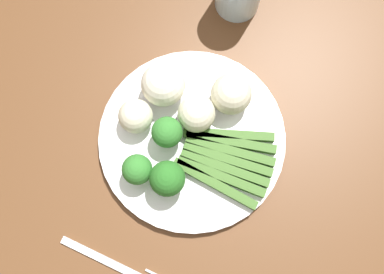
{
  "coord_description": "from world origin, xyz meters",
  "views": [
    {
      "loc": [
        0.15,
        0.06,
        1.36
      ],
      "look_at": [
        0.01,
        0.04,
        0.77
      ],
      "focal_mm": 40.8,
      "sensor_mm": 36.0,
      "label": 1
    }
  ],
  "objects_px": {
    "broccoli_near_center": "(167,132)",
    "cauliflower_edge": "(231,94)",
    "plate": "(192,139)",
    "asparagus_bundle": "(226,159)",
    "cauliflower_front_left": "(163,84)",
    "dining_table": "(170,143)",
    "cauliflower_right": "(135,119)",
    "fork": "(119,267)",
    "broccoli_outer_edge": "(167,179)",
    "cauliflower_mid": "(196,114)",
    "broccoli_back": "(137,170)"
  },
  "relations": [
    {
      "from": "cauliflower_right",
      "to": "fork",
      "type": "distance_m",
      "value": 0.2
    },
    {
      "from": "broccoli_near_center",
      "to": "cauliflower_front_left",
      "type": "distance_m",
      "value": 0.07
    },
    {
      "from": "plate",
      "to": "cauliflower_edge",
      "type": "relative_size",
      "value": 4.61
    },
    {
      "from": "plate",
      "to": "broccoli_back",
      "type": "distance_m",
      "value": 0.09
    },
    {
      "from": "plate",
      "to": "asparagus_bundle",
      "type": "height_order",
      "value": "asparagus_bundle"
    },
    {
      "from": "broccoli_outer_edge",
      "to": "fork",
      "type": "distance_m",
      "value": 0.14
    },
    {
      "from": "broccoli_near_center",
      "to": "cauliflower_edge",
      "type": "relative_size",
      "value": 0.91
    },
    {
      "from": "asparagus_bundle",
      "to": "broccoli_outer_edge",
      "type": "bearing_deg",
      "value": -140.76
    },
    {
      "from": "broccoli_near_center",
      "to": "cauliflower_front_left",
      "type": "xyz_separation_m",
      "value": [
        -0.07,
        -0.02,
        0.0
      ]
    },
    {
      "from": "asparagus_bundle",
      "to": "cauliflower_front_left",
      "type": "height_order",
      "value": "cauliflower_front_left"
    },
    {
      "from": "dining_table",
      "to": "cauliflower_right",
      "type": "bearing_deg",
      "value": -84.1
    },
    {
      "from": "cauliflower_right",
      "to": "broccoli_back",
      "type": "bearing_deg",
      "value": 14.45
    },
    {
      "from": "fork",
      "to": "broccoli_near_center",
      "type": "bearing_deg",
      "value": 94.39
    },
    {
      "from": "broccoli_outer_edge",
      "to": "cauliflower_front_left",
      "type": "relative_size",
      "value": 0.95
    },
    {
      "from": "dining_table",
      "to": "broccoli_near_center",
      "type": "height_order",
      "value": "broccoli_near_center"
    },
    {
      "from": "fork",
      "to": "cauliflower_right",
      "type": "bearing_deg",
      "value": 108.71
    },
    {
      "from": "asparagus_bundle",
      "to": "broccoli_near_center",
      "type": "xyz_separation_m",
      "value": [
        -0.02,
        -0.08,
        0.02
      ]
    },
    {
      "from": "cauliflower_edge",
      "to": "broccoli_outer_edge",
      "type": "bearing_deg",
      "value": -26.38
    },
    {
      "from": "cauliflower_edge",
      "to": "cauliflower_right",
      "type": "height_order",
      "value": "cauliflower_edge"
    },
    {
      "from": "asparagus_bundle",
      "to": "broccoli_near_center",
      "type": "bearing_deg",
      "value": 175.79
    },
    {
      "from": "asparagus_bundle",
      "to": "fork",
      "type": "relative_size",
      "value": 0.84
    },
    {
      "from": "cauliflower_edge",
      "to": "cauliflower_front_left",
      "type": "distance_m",
      "value": 0.09
    },
    {
      "from": "plate",
      "to": "cauliflower_edge",
      "type": "bearing_deg",
      "value": 145.38
    },
    {
      "from": "plate",
      "to": "dining_table",
      "type": "bearing_deg",
      "value": -105.79
    },
    {
      "from": "plate",
      "to": "fork",
      "type": "bearing_deg",
      "value": -19.61
    },
    {
      "from": "cauliflower_mid",
      "to": "asparagus_bundle",
      "type": "bearing_deg",
      "value": 43.92
    },
    {
      "from": "broccoli_outer_edge",
      "to": "cauliflower_right",
      "type": "xyz_separation_m",
      "value": [
        -0.07,
        -0.06,
        -0.01
      ]
    },
    {
      "from": "broccoli_outer_edge",
      "to": "cauliflower_mid",
      "type": "distance_m",
      "value": 0.1
    },
    {
      "from": "broccoli_near_center",
      "to": "broccoli_outer_edge",
      "type": "xyz_separation_m",
      "value": [
        0.06,
        0.01,
        0.0
      ]
    },
    {
      "from": "plate",
      "to": "broccoli_back",
      "type": "xyz_separation_m",
      "value": [
        0.06,
        -0.06,
        0.04
      ]
    },
    {
      "from": "plate",
      "to": "cauliflower_mid",
      "type": "bearing_deg",
      "value": 177.46
    },
    {
      "from": "broccoli_back",
      "to": "cauliflower_right",
      "type": "height_order",
      "value": "broccoli_back"
    },
    {
      "from": "broccoli_near_center",
      "to": "fork",
      "type": "height_order",
      "value": "broccoli_near_center"
    },
    {
      "from": "broccoli_near_center",
      "to": "cauliflower_front_left",
      "type": "bearing_deg",
      "value": -164.99
    },
    {
      "from": "cauliflower_right",
      "to": "fork",
      "type": "bearing_deg",
      "value": 3.75
    },
    {
      "from": "dining_table",
      "to": "fork",
      "type": "height_order",
      "value": "fork"
    },
    {
      "from": "cauliflower_mid",
      "to": "fork",
      "type": "height_order",
      "value": "cauliflower_mid"
    },
    {
      "from": "cauliflower_mid",
      "to": "cauliflower_front_left",
      "type": "bearing_deg",
      "value": -121.7
    },
    {
      "from": "plate",
      "to": "broccoli_near_center",
      "type": "bearing_deg",
      "value": -81.01
    },
    {
      "from": "broccoli_outer_edge",
      "to": "broccoli_back",
      "type": "distance_m",
      "value": 0.04
    },
    {
      "from": "cauliflower_edge",
      "to": "fork",
      "type": "height_order",
      "value": "cauliflower_edge"
    },
    {
      "from": "fork",
      "to": "plate",
      "type": "bearing_deg",
      "value": 85.35
    },
    {
      "from": "asparagus_bundle",
      "to": "cauliflower_right",
      "type": "height_order",
      "value": "cauliflower_right"
    },
    {
      "from": "plate",
      "to": "cauliflower_right",
      "type": "distance_m",
      "value": 0.09
    },
    {
      "from": "plate",
      "to": "cauliflower_mid",
      "type": "relative_size",
      "value": 5.06
    },
    {
      "from": "cauliflower_edge",
      "to": "asparagus_bundle",
      "type": "bearing_deg",
      "value": 4.71
    },
    {
      "from": "cauliflower_right",
      "to": "asparagus_bundle",
      "type": "bearing_deg",
      "value": 77.02
    },
    {
      "from": "broccoli_back",
      "to": "cauliflower_edge",
      "type": "xyz_separation_m",
      "value": [
        -0.12,
        0.11,
        -0.0
      ]
    },
    {
      "from": "broccoli_near_center",
      "to": "broccoli_outer_edge",
      "type": "bearing_deg",
      "value": 11.15
    },
    {
      "from": "plate",
      "to": "cauliflower_right",
      "type": "height_order",
      "value": "cauliflower_right"
    }
  ]
}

